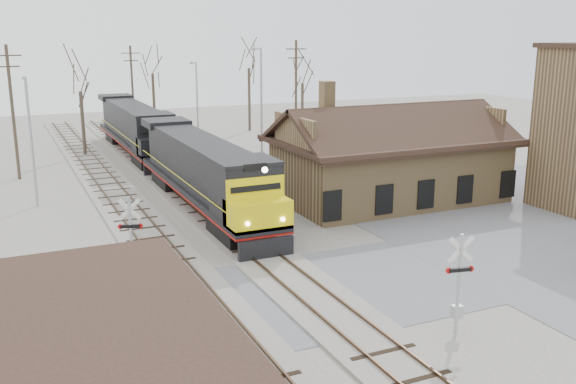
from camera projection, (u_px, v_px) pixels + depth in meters
name	position (u px, v px, depth m)	size (l,w,h in m)	color
ground	(307.00, 293.00, 27.64)	(140.00, 140.00, 0.00)	#A09B90
road	(307.00, 293.00, 27.64)	(60.00, 9.00, 0.03)	slate
parking_lot	(547.00, 219.00, 38.42)	(22.00, 26.00, 0.03)	slate
track_main	(203.00, 208.00, 40.86)	(3.40, 90.00, 0.24)	#A09B90
track_siding	(132.00, 216.00, 39.05)	(3.40, 90.00, 0.24)	#A09B90
depot	(390.00, 164.00, 42.48)	(15.20, 9.31, 7.90)	#977A4E
locomotive_lead	(205.00, 173.00, 39.72)	(3.11, 20.84, 4.63)	black
locomotive_trailing	(135.00, 128.00, 58.35)	(3.11, 20.84, 4.38)	black
crossbuck_near	(459.00, 287.00, 23.54)	(1.10, 0.32, 3.89)	#A5A8AD
crossbuck_far	(131.00, 241.00, 28.77)	(1.08, 0.41, 3.88)	#A5A8AD
streetlight_a	(30.00, 134.00, 40.41)	(0.25, 2.04, 8.27)	#A5A8AD
streetlight_b	(261.00, 106.00, 48.74)	(0.25, 2.04, 9.81)	#A5A8AD
streetlight_c	(197.00, 99.00, 62.44)	(0.25, 2.04, 8.15)	#A5A8AD
utility_pole_a	(13.00, 110.00, 47.78)	(2.00, 0.24, 10.07)	#382D23
utility_pole_b	(132.00, 88.00, 69.59)	(2.00, 0.24, 9.53)	#382D23
utility_pole_c	(296.00, 94.00, 59.24)	(2.00, 0.24, 10.23)	#382D23
tree_b	(80.00, 81.00, 56.70)	(3.87, 3.87, 9.49)	#382D23
tree_c	(152.00, 64.00, 72.35)	(4.23, 4.23, 10.36)	#382D23
tree_d	(249.00, 57.00, 71.21)	(4.68, 4.68, 11.47)	#382D23
tree_e	(302.00, 74.00, 67.33)	(3.79, 3.79, 9.28)	#382D23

